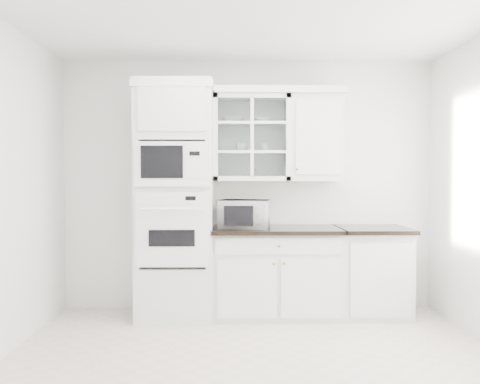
{
  "coord_description": "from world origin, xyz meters",
  "views": [
    {
      "loc": [
        -0.18,
        -3.37,
        1.45
      ],
      "look_at": [
        -0.1,
        1.05,
        1.3
      ],
      "focal_mm": 35.0,
      "sensor_mm": 36.0,
      "label": 1
    }
  ],
  "objects": [
    {
      "name": "bowl_b",
      "position": [
        0.14,
        1.58,
        2.04
      ],
      "size": [
        0.21,
        0.21,
        0.05
      ],
      "primitive_type": "imported",
      "rotation": [
        0.0,
        0.0,
        -0.27
      ],
      "color": "white",
      "rests_on": "upper_cabinet_glass"
    },
    {
      "name": "ground",
      "position": [
        0.0,
        0.0,
        0.01
      ],
      "size": [
        4.0,
        3.5,
        0.01
      ],
      "primitive_type": "cube",
      "color": "beige",
      "rests_on": "ground"
    },
    {
      "name": "upper_cabinet_solid",
      "position": [
        0.71,
        1.58,
        1.85
      ],
      "size": [
        0.55,
        0.33,
        0.9
      ],
      "primitive_type": "cube",
      "color": "silver",
      "rests_on": "room_shell"
    },
    {
      "name": "cup_a",
      "position": [
        -0.07,
        1.58,
        1.75
      ],
      "size": [
        0.11,
        0.11,
        0.09
      ],
      "primitive_type": "imported",
      "rotation": [
        0.0,
        0.0,
        -0.01
      ],
      "color": "white",
      "rests_on": "upper_cabinet_glass"
    },
    {
      "name": "base_cabinet_run",
      "position": [
        0.28,
        1.45,
        0.46
      ],
      "size": [
        1.32,
        0.67,
        0.92
      ],
      "color": "silver",
      "rests_on": "ground"
    },
    {
      "name": "oven_column",
      "position": [
        -0.75,
        1.42,
        1.2
      ],
      "size": [
        0.76,
        0.68,
        2.4
      ],
      "color": "silver",
      "rests_on": "ground"
    },
    {
      "name": "extra_base_cabinet",
      "position": [
        1.28,
        1.45,
        0.46
      ],
      "size": [
        0.72,
        0.67,
        0.92
      ],
      "color": "silver",
      "rests_on": "ground"
    },
    {
      "name": "room_shell",
      "position": [
        0.0,
        0.43,
        1.78
      ],
      "size": [
        4.0,
        3.5,
        2.7
      ],
      "color": "white",
      "rests_on": "ground"
    },
    {
      "name": "bowl_a",
      "position": [
        -0.16,
        1.58,
        2.04
      ],
      "size": [
        0.26,
        0.26,
        0.06
      ],
      "primitive_type": "imported",
      "rotation": [
        0.0,
        0.0,
        -0.1
      ],
      "color": "white",
      "rests_on": "upper_cabinet_glass"
    },
    {
      "name": "countertop_microwave",
      "position": [
        -0.05,
        1.41,
        1.06
      ],
      "size": [
        0.56,
        0.5,
        0.29
      ],
      "primitive_type": "imported",
      "rotation": [
        0.0,
        0.0,
        2.95
      ],
      "color": "white",
      "rests_on": "base_cabinet_run"
    },
    {
      "name": "crown_molding",
      "position": [
        -0.07,
        1.56,
        2.33
      ],
      "size": [
        2.14,
        0.38,
        0.07
      ],
      "primitive_type": "cube",
      "color": "white",
      "rests_on": "room_shell"
    },
    {
      "name": "upper_cabinet_glass",
      "position": [
        0.03,
        1.58,
        1.85
      ],
      "size": [
        0.8,
        0.33,
        0.9
      ],
      "color": "silver",
      "rests_on": "room_shell"
    },
    {
      "name": "cup_b",
      "position": [
        0.17,
        1.57,
        1.75
      ],
      "size": [
        0.1,
        0.1,
        0.09
      ],
      "primitive_type": "imported",
      "rotation": [
        0.0,
        0.0,
        0.15
      ],
      "color": "white",
      "rests_on": "upper_cabinet_glass"
    }
  ]
}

